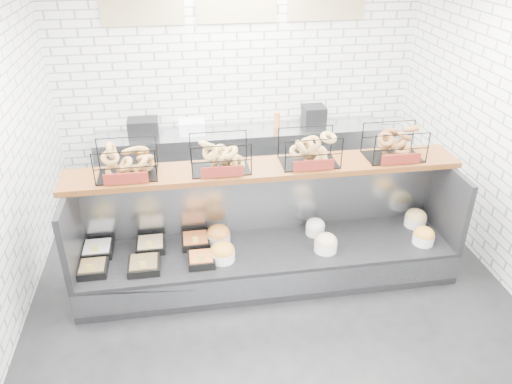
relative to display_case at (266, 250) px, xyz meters
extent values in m
plane|color=black|center=(0.01, -0.35, -0.33)|extent=(5.50, 5.50, 0.00)
cube|color=white|center=(0.01, 2.40, 1.17)|extent=(5.00, 0.02, 3.00)
cube|color=#CCBC8E|center=(-1.19, 2.37, 2.17)|extent=(1.05, 0.03, 0.42)
cube|color=#CCBC8E|center=(0.01, 2.37, 2.17)|extent=(1.05, 0.03, 0.42)
cube|color=#CCBC8E|center=(1.21, 2.37, 2.17)|extent=(1.05, 0.03, 0.42)
cube|color=black|center=(0.01, -0.05, -0.13)|extent=(4.00, 0.90, 0.40)
cube|color=#93969B|center=(0.01, -0.48, -0.11)|extent=(4.00, 0.03, 0.28)
cube|color=#93969B|center=(0.01, 0.36, 0.47)|extent=(4.00, 0.08, 0.80)
cube|color=black|center=(-1.96, -0.05, 0.47)|extent=(0.06, 0.90, 0.80)
cube|color=black|center=(1.98, -0.05, 0.47)|extent=(0.06, 0.90, 0.80)
cube|color=black|center=(-1.79, -0.21, 0.11)|extent=(0.28, 0.28, 0.08)
cube|color=brown|center=(-1.79, -0.21, 0.15)|extent=(0.24, 0.24, 0.04)
cube|color=#DEC84D|center=(-1.79, -0.30, 0.20)|extent=(0.06, 0.01, 0.08)
cube|color=black|center=(-1.78, 0.12, 0.11)|extent=(0.31, 0.31, 0.08)
cube|color=silver|center=(-1.78, 0.12, 0.15)|extent=(0.26, 0.26, 0.04)
cube|color=#DEC84D|center=(-1.78, 0.02, 0.20)|extent=(0.06, 0.01, 0.08)
cube|color=black|center=(-1.29, -0.23, 0.11)|extent=(0.31, 0.31, 0.08)
cube|color=brown|center=(-1.29, -0.23, 0.15)|extent=(0.27, 0.27, 0.04)
cube|color=#DEC84D|center=(-1.29, -0.34, 0.20)|extent=(0.06, 0.01, 0.08)
cube|color=black|center=(-1.23, 0.12, 0.11)|extent=(0.30, 0.30, 0.08)
cube|color=tan|center=(-1.23, 0.12, 0.15)|extent=(0.26, 0.26, 0.04)
cube|color=#DEC84D|center=(-1.23, 0.01, 0.20)|extent=(0.06, 0.01, 0.08)
cube|color=black|center=(-0.71, -0.22, 0.11)|extent=(0.27, 0.27, 0.08)
cube|color=orange|center=(-0.71, -0.22, 0.15)|extent=(0.23, 0.23, 0.04)
cube|color=#DEC84D|center=(-0.71, -0.32, 0.20)|extent=(0.06, 0.01, 0.08)
cube|color=black|center=(-0.75, 0.12, 0.11)|extent=(0.30, 0.30, 0.08)
cube|color=orange|center=(-0.75, 0.12, 0.15)|extent=(0.25, 0.25, 0.04)
cube|color=#DEC84D|center=(-0.75, 0.02, 0.20)|extent=(0.06, 0.01, 0.08)
cylinder|color=white|center=(-0.49, -0.20, 0.13)|extent=(0.26, 0.26, 0.11)
ellipsoid|color=orange|center=(-0.49, -0.20, 0.19)|extent=(0.25, 0.25, 0.18)
cylinder|color=white|center=(-0.50, 0.13, 0.13)|extent=(0.25, 0.25, 0.11)
ellipsoid|color=orange|center=(-0.50, 0.13, 0.19)|extent=(0.25, 0.25, 0.17)
cylinder|color=white|center=(0.60, -0.20, 0.13)|extent=(0.25, 0.25, 0.11)
ellipsoid|color=tan|center=(0.60, -0.20, 0.19)|extent=(0.24, 0.24, 0.17)
cylinder|color=white|center=(0.58, 0.13, 0.13)|extent=(0.21, 0.21, 0.11)
ellipsoid|color=white|center=(0.58, 0.13, 0.19)|extent=(0.21, 0.21, 0.15)
cylinder|color=white|center=(1.69, -0.24, 0.13)|extent=(0.23, 0.23, 0.11)
ellipsoid|color=orange|center=(1.69, -0.24, 0.19)|extent=(0.23, 0.23, 0.16)
cylinder|color=white|center=(1.76, 0.12, 0.13)|extent=(0.25, 0.25, 0.11)
ellipsoid|color=tan|center=(1.76, 0.12, 0.19)|extent=(0.24, 0.24, 0.17)
cube|color=#4E2810|center=(0.01, 0.17, 0.90)|extent=(4.10, 0.50, 0.06)
cube|color=black|center=(-1.37, 0.17, 1.10)|extent=(0.60, 0.38, 0.34)
cube|color=maroon|center=(-1.37, -0.03, 1.00)|extent=(0.42, 0.02, 0.11)
cube|color=black|center=(-0.45, 0.17, 1.10)|extent=(0.60, 0.38, 0.34)
cube|color=maroon|center=(-0.45, -0.03, 1.00)|extent=(0.42, 0.02, 0.11)
cube|color=black|center=(0.47, 0.17, 1.10)|extent=(0.60, 0.38, 0.34)
cube|color=maroon|center=(0.47, -0.03, 1.00)|extent=(0.42, 0.02, 0.11)
cube|color=black|center=(1.39, 0.17, 1.10)|extent=(0.60, 0.38, 0.34)
cube|color=maroon|center=(1.39, -0.03, 1.00)|extent=(0.42, 0.02, 0.11)
cube|color=#93969B|center=(0.01, 2.08, 0.12)|extent=(4.00, 0.60, 0.90)
cube|color=black|center=(-1.32, 2.08, 0.69)|extent=(0.40, 0.30, 0.24)
cube|color=silver|center=(-0.67, 2.09, 0.66)|extent=(0.35, 0.28, 0.18)
cylinder|color=#C36830|center=(0.52, 2.12, 0.68)|extent=(0.09, 0.09, 0.22)
cube|color=black|center=(1.04, 2.06, 0.72)|extent=(0.30, 0.30, 0.30)
camera|label=1|loc=(-0.81, -4.38, 3.18)|focal=35.00mm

